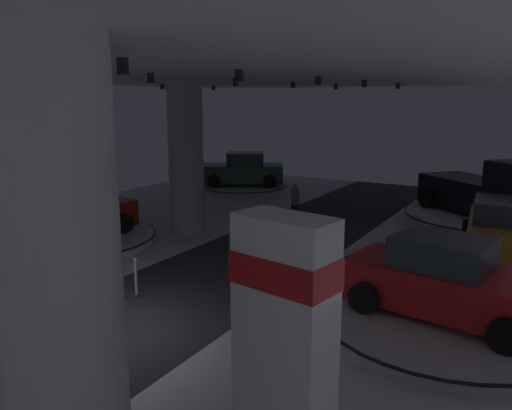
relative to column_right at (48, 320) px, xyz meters
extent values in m
cube|color=silver|center=(-3.69, 3.99, -2.77)|extent=(24.00, 44.00, 0.05)
cube|color=#2D2D33|center=(-3.69, 3.99, -2.75)|extent=(4.40, 44.00, 0.01)
cube|color=silver|center=(-3.69, 3.99, 2.80)|extent=(24.00, 44.00, 0.10)
cylinder|color=black|center=(-9.07, 9.44, 2.57)|extent=(0.16, 0.16, 0.22)
cylinder|color=black|center=(-9.11, 12.44, 2.57)|extent=(0.16, 0.16, 0.22)
cylinder|color=black|center=(-9.16, 15.91, 2.57)|extent=(0.16, 0.16, 0.22)
cylinder|color=black|center=(-3.70, 2.31, 2.57)|extent=(0.16, 0.16, 0.22)
cylinder|color=black|center=(-3.65, 5.71, 2.57)|extent=(0.16, 0.16, 0.22)
cylinder|color=black|center=(-3.80, 9.38, 2.57)|extent=(0.16, 0.16, 0.22)
cylinder|color=black|center=(-3.72, 12.85, 2.57)|extent=(0.16, 0.16, 0.22)
cylinder|color=black|center=(-3.53, 16.20, 2.57)|extent=(0.16, 0.16, 0.22)
cylinder|color=black|center=(-1.01, 2.23, 2.57)|extent=(0.16, 0.16, 0.22)
cylinder|color=black|center=(-1.24, 5.52, 2.57)|extent=(0.16, 0.16, 0.22)
cylinder|color=black|center=(-1.11, 8.99, 2.57)|extent=(0.16, 0.16, 0.22)
cylinder|color=black|center=(-1.13, 12.54, 2.57)|extent=(0.16, 0.16, 0.22)
cylinder|color=black|center=(-1.09, 16.19, 2.57)|extent=(0.16, 0.16, 0.22)
cylinder|color=silver|center=(0.00, 0.00, 0.00)|extent=(1.49, 1.49, 5.50)
cylinder|color=#ADADB2|center=(-7.39, 11.58, 0.00)|extent=(1.27, 1.27, 5.50)
cube|color=white|center=(1.77, 1.67, -0.73)|extent=(1.18, 0.74, 3.33)
cube|color=red|center=(1.77, 1.67, 0.33)|extent=(1.21, 0.77, 0.36)
cylinder|color=#B7B7BC|center=(2.47, 7.89, -2.59)|extent=(5.36, 5.36, 0.31)
cylinder|color=black|center=(2.47, 7.89, -2.47)|extent=(5.47, 5.47, 0.05)
cube|color=red|center=(2.47, 7.89, -1.83)|extent=(4.43, 2.43, 0.90)
cube|color=#2D3842|center=(2.33, 7.91, -1.08)|extent=(2.12, 1.84, 0.70)
cylinder|color=black|center=(3.73, 6.68, -2.10)|extent=(0.71, 0.32, 0.68)
cylinder|color=black|center=(1.22, 9.10, -2.10)|extent=(0.71, 0.32, 0.68)
cylinder|color=black|center=(0.91, 7.12, -2.10)|extent=(0.71, 0.32, 0.68)
cylinder|color=#B7B7BC|center=(-10.00, 19.64, -2.56)|extent=(4.67, 4.67, 0.38)
cylinder|color=black|center=(-10.00, 19.64, -2.40)|extent=(4.76, 4.76, 0.05)
cube|color=#2D5638|center=(-10.00, 19.64, -1.76)|extent=(4.54, 3.66, 0.90)
cube|color=#2D3842|center=(-9.87, 19.71, -1.02)|extent=(2.43, 2.30, 0.70)
cylinder|color=black|center=(-10.74, 18.06, -2.03)|extent=(0.70, 0.53, 0.68)
cylinder|color=black|center=(-11.74, 19.79, -2.03)|extent=(0.70, 0.53, 0.68)
cylinder|color=black|center=(-8.27, 19.49, -2.03)|extent=(0.70, 0.53, 0.68)
cylinder|color=black|center=(-9.27, 21.22, -2.03)|extent=(0.70, 0.53, 0.68)
sphere|color=white|center=(-11.54, 18.18, -1.65)|extent=(0.18, 0.18, 0.18)
sphere|color=white|center=(-12.03, 19.04, -1.65)|extent=(0.18, 0.18, 0.18)
cylinder|color=silver|center=(-9.84, 8.32, -2.61)|extent=(5.52, 5.52, 0.28)
cylinder|color=black|center=(-9.84, 8.32, -2.50)|extent=(5.63, 5.63, 0.05)
cube|color=maroon|center=(-9.84, 8.32, -1.86)|extent=(2.81, 4.52, 0.90)
cube|color=#2D3842|center=(-9.80, 8.47, -1.11)|extent=(1.99, 2.23, 0.70)
cylinder|color=black|center=(-9.23, 6.69, -2.13)|extent=(0.39, 0.71, 0.68)
cylinder|color=black|center=(-11.16, 7.19, -2.13)|extent=(0.39, 0.71, 0.68)
cylinder|color=black|center=(-8.51, 9.45, -2.13)|extent=(0.39, 0.71, 0.68)
cylinder|color=black|center=(-10.44, 9.96, -2.13)|extent=(0.39, 0.71, 0.68)
sphere|color=white|center=(-9.88, 6.21, -1.75)|extent=(0.18, 0.18, 0.18)
sphere|color=white|center=(-10.84, 6.46, -1.75)|extent=(0.18, 0.18, 0.18)
cylinder|color=silver|center=(1.85, 18.58, -2.57)|extent=(5.75, 5.75, 0.35)
cylinder|color=black|center=(1.85, 18.58, -2.43)|extent=(5.86, 5.86, 0.05)
cube|color=black|center=(1.85, 18.58, -1.65)|extent=(5.44, 4.97, 1.20)
cube|color=#28333D|center=(2.78, 17.83, -0.60)|extent=(1.16, 1.41, 0.75)
cylinder|color=black|center=(2.55, 16.50, -1.98)|extent=(0.83, 0.75, 0.84)
cylinder|color=black|center=(1.16, 20.67, -1.98)|extent=(0.83, 0.75, 0.84)
cylinder|color=black|center=(-0.33, 18.84, -1.98)|extent=(0.83, 0.75, 0.84)
cylinder|color=#B7B7BC|center=(3.00, 13.33, -2.61)|extent=(5.58, 5.58, 0.28)
cylinder|color=black|center=(3.00, 13.33, -2.50)|extent=(5.69, 5.69, 0.05)
cube|color=#B77519|center=(3.00, 13.33, -1.86)|extent=(2.22, 4.36, 0.90)
cube|color=#2D3842|center=(3.02, 13.19, -1.12)|extent=(1.74, 2.05, 0.70)
cylinder|color=black|center=(1.86, 14.65, -2.13)|extent=(0.29, 0.70, 0.68)
cylinder|color=black|center=(2.15, 11.81, -2.13)|extent=(0.29, 0.70, 0.68)
sphere|color=white|center=(2.30, 15.33, -1.75)|extent=(0.18, 0.18, 0.18)
cylinder|color=black|center=(-4.58, 14.71, -2.35)|extent=(0.14, 0.14, 0.80)
cylinder|color=black|center=(-4.47, 14.84, -2.35)|extent=(0.14, 0.14, 0.80)
cylinder|color=#6B665B|center=(-4.52, 14.78, -1.69)|extent=(0.32, 0.32, 0.62)
sphere|color=#99755B|center=(-4.52, 14.78, -1.27)|extent=(0.22, 0.22, 0.22)
cylinder|color=#333338|center=(-4.58, 5.89, -2.73)|extent=(0.28, 0.28, 0.04)
cylinder|color=#B2B2B7|center=(-4.58, 5.89, -2.27)|extent=(0.07, 0.07, 0.96)
sphere|color=#B2B2B7|center=(-4.58, 5.89, -1.79)|extent=(0.10, 0.10, 0.10)
camera|label=1|loc=(4.15, -2.99, 2.15)|focal=35.73mm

